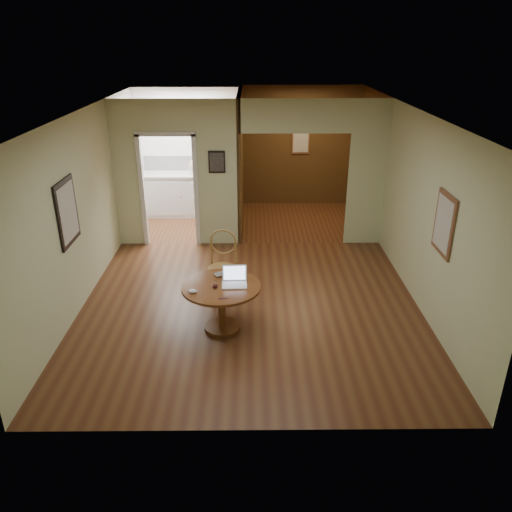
{
  "coord_description": "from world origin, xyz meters",
  "views": [
    {
      "loc": [
        0.02,
        -6.44,
        3.71
      ],
      "look_at": [
        0.08,
        -0.2,
        0.93
      ],
      "focal_mm": 35.0,
      "sensor_mm": 36.0,
      "label": 1
    }
  ],
  "objects_px": {
    "dining_table": "(222,297)",
    "chair": "(223,261)",
    "open_laptop": "(234,279)",
    "closed_laptop": "(227,275)"
  },
  "relations": [
    {
      "from": "chair",
      "to": "open_laptop",
      "type": "relative_size",
      "value": 3.11
    },
    {
      "from": "open_laptop",
      "to": "closed_laptop",
      "type": "bearing_deg",
      "value": 111.77
    },
    {
      "from": "dining_table",
      "to": "closed_laptop",
      "type": "relative_size",
      "value": 3.23
    },
    {
      "from": "dining_table",
      "to": "chair",
      "type": "xyz_separation_m",
      "value": [
        -0.03,
        0.97,
        0.1
      ]
    },
    {
      "from": "chair",
      "to": "closed_laptop",
      "type": "distance_m",
      "value": 0.68
    },
    {
      "from": "open_laptop",
      "to": "closed_laptop",
      "type": "xyz_separation_m",
      "value": [
        -0.11,
        0.24,
        -0.05
      ]
    },
    {
      "from": "dining_table",
      "to": "open_laptop",
      "type": "relative_size",
      "value": 3.12
    },
    {
      "from": "open_laptop",
      "to": "chair",
      "type": "bearing_deg",
      "value": 100.7
    },
    {
      "from": "dining_table",
      "to": "chair",
      "type": "height_order",
      "value": "chair"
    },
    {
      "from": "open_laptop",
      "to": "closed_laptop",
      "type": "distance_m",
      "value": 0.27
    }
  ]
}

